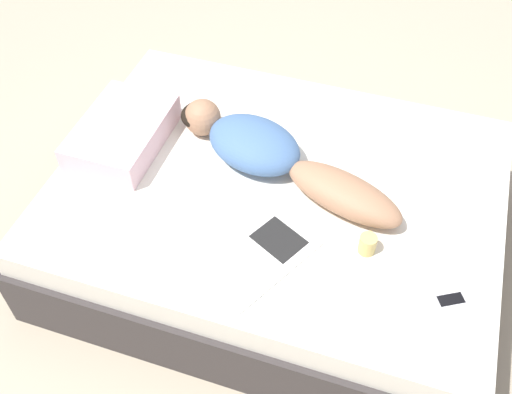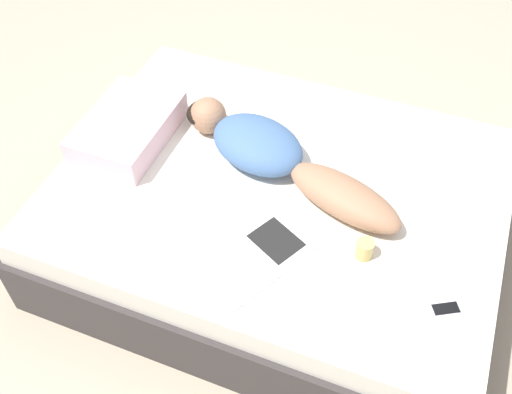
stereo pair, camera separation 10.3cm
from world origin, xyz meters
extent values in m
plane|color=#B7A88E|center=(0.00, 0.00, 0.00)|extent=(12.00, 12.00, 0.00)
cube|color=#383333|center=(0.00, 0.00, 0.19)|extent=(1.73, 2.26, 0.38)
cube|color=silver|center=(0.00, 0.00, 0.46)|extent=(1.67, 2.20, 0.15)
ellipsoid|color=#A37556|center=(-0.04, -0.34, 0.62)|extent=(0.41, 0.65, 0.16)
ellipsoid|color=#476B9E|center=(0.13, 0.17, 0.63)|extent=(0.50, 0.60, 0.19)
ellipsoid|color=black|center=(0.24, 0.52, 0.64)|extent=(0.25, 0.24, 0.11)
sphere|color=#A37556|center=(0.24, 0.49, 0.63)|extent=(0.20, 0.20, 0.20)
cube|color=white|center=(-0.59, 0.01, 0.54)|extent=(0.38, 0.40, 0.01)
cube|color=white|center=(-0.35, -0.11, 0.54)|extent=(0.38, 0.40, 0.01)
cube|color=black|center=(-0.35, -0.11, 0.55)|extent=(0.25, 0.28, 0.00)
cylinder|color=tan|center=(-0.28, -0.50, 0.58)|extent=(0.08, 0.08, 0.09)
cylinder|color=black|center=(-0.28, -0.50, 0.62)|extent=(0.07, 0.07, 0.01)
torus|color=tan|center=(-0.24, -0.50, 0.58)|extent=(0.06, 0.01, 0.06)
cube|color=silver|center=(-0.43, -0.89, 0.54)|extent=(0.12, 0.15, 0.01)
cube|color=black|center=(-0.43, -0.89, 0.55)|extent=(0.10, 0.12, 0.00)
cube|color=beige|center=(0.01, 0.86, 0.61)|extent=(0.60, 0.40, 0.15)
camera|label=1|loc=(-1.97, -0.54, 2.72)|focal=42.00mm
camera|label=2|loc=(-1.94, -0.64, 2.72)|focal=42.00mm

